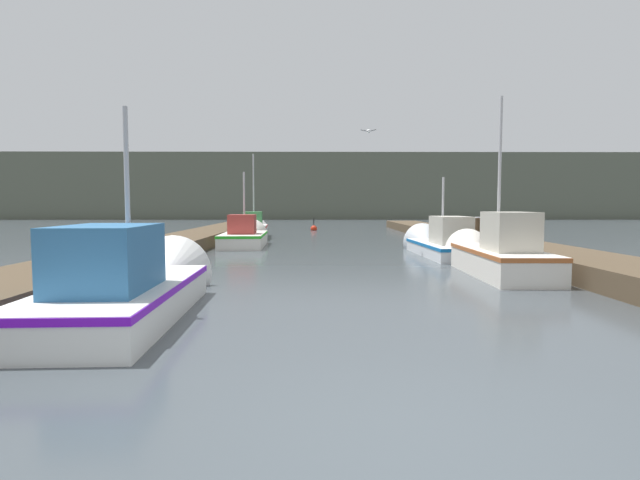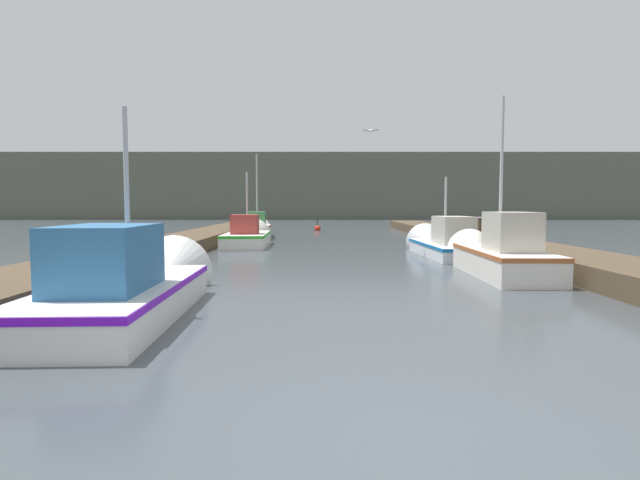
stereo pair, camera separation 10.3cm
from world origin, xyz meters
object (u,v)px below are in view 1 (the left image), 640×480
object	(u,v)px
seagull_lead	(368,131)
fishing_boat_1	(494,254)
fishing_boat_4	(254,229)
mooring_piling_2	(128,262)
mooring_piling_1	(231,229)
fishing_boat_3	(245,236)
channel_buoy	(314,228)
fishing_boat_2	(440,243)
mooring_piling_0	(478,236)
fishing_boat_0	(135,284)

from	to	relation	value
seagull_lead	fishing_boat_1	bearing A→B (deg)	-50.13
fishing_boat_4	mooring_piling_2	world-z (taller)	fishing_boat_4
fishing_boat_1	mooring_piling_1	distance (m)	15.85
fishing_boat_3	channel_buoy	distance (m)	12.90
fishing_boat_1	fishing_boat_2	size ratio (longest dim) A/B	0.91
fishing_boat_4	channel_buoy	world-z (taller)	fishing_boat_4
fishing_boat_2	channel_buoy	distance (m)	17.15
mooring_piling_0	mooring_piling_2	bearing A→B (deg)	-146.74
channel_buoy	seagull_lead	distance (m)	17.43
fishing_boat_1	fishing_boat_4	distance (m)	16.45
fishing_boat_1	channel_buoy	bearing A→B (deg)	103.90
mooring_piling_1	mooring_piling_2	size ratio (longest dim) A/B	0.95
fishing_boat_2	fishing_boat_3	size ratio (longest dim) A/B	1.13
fishing_boat_1	mooring_piling_2	bearing A→B (deg)	-165.19
fishing_boat_4	fishing_boat_2	bearing A→B (deg)	-53.96
fishing_boat_1	channel_buoy	size ratio (longest dim) A/B	5.53
fishing_boat_0	seagull_lead	world-z (taller)	seagull_lead
fishing_boat_2	mooring_piling_2	xyz separation A→B (m)	(-8.63, -7.05, 0.16)
mooring_piling_1	fishing_boat_1	bearing A→B (deg)	-55.07
mooring_piling_2	seagull_lead	world-z (taller)	seagull_lead
seagull_lead	mooring_piling_1	bearing A→B (deg)	135.45
fishing_boat_4	seagull_lead	bearing A→B (deg)	-65.57
fishing_boat_1	fishing_boat_4	size ratio (longest dim) A/B	0.92
mooring_piling_1	mooring_piling_2	xyz separation A→B (m)	(0.26, -15.11, 0.03)
fishing_boat_1	seagull_lead	world-z (taller)	fishing_boat_1
fishing_boat_0	fishing_boat_4	world-z (taller)	fishing_boat_4
fishing_boat_0	mooring_piling_0	bearing A→B (deg)	43.36
fishing_boat_4	mooring_piling_1	bearing A→B (deg)	-130.92
fishing_boat_1	fishing_boat_4	xyz separation A→B (m)	(-8.05, 14.35, -0.05)
fishing_boat_3	seagull_lead	size ratio (longest dim) A/B	9.09
fishing_boat_1	fishing_boat_3	xyz separation A→B (m)	(-7.77, 8.91, -0.10)
fishing_boat_0	fishing_boat_4	xyz separation A→B (m)	(-0.29, 18.95, 0.00)
mooring_piling_2	fishing_boat_2	bearing A→B (deg)	39.26
fishing_boat_2	fishing_boat_4	size ratio (longest dim) A/B	1.00
fishing_boat_3	fishing_boat_1	bearing A→B (deg)	-50.79
mooring_piling_0	seagull_lead	world-z (taller)	seagull_lead
fishing_boat_1	fishing_boat_2	bearing A→B (deg)	93.40
mooring_piling_0	mooring_piling_2	xyz separation A→B (m)	(-9.78, -6.41, -0.13)
seagull_lead	fishing_boat_0	bearing A→B (deg)	-109.35
fishing_boat_0	channel_buoy	size ratio (longest dim) A/B	6.04
fishing_boat_0	channel_buoy	distance (m)	26.23
fishing_boat_0	fishing_boat_3	distance (m)	13.51
seagull_lead	fishing_boat_2	bearing A→B (deg)	14.47
channel_buoy	fishing_boat_1	bearing A→B (deg)	-77.42
fishing_boat_2	fishing_boat_1	bearing A→B (deg)	-89.72
mooring_piling_0	channel_buoy	size ratio (longest dim) A/B	1.44
fishing_boat_3	mooring_piling_1	distance (m)	4.29
fishing_boat_2	seagull_lead	size ratio (longest dim) A/B	10.25
mooring_piling_1	seagull_lead	size ratio (longest dim) A/B	1.87
fishing_boat_2	seagull_lead	world-z (taller)	seagull_lead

